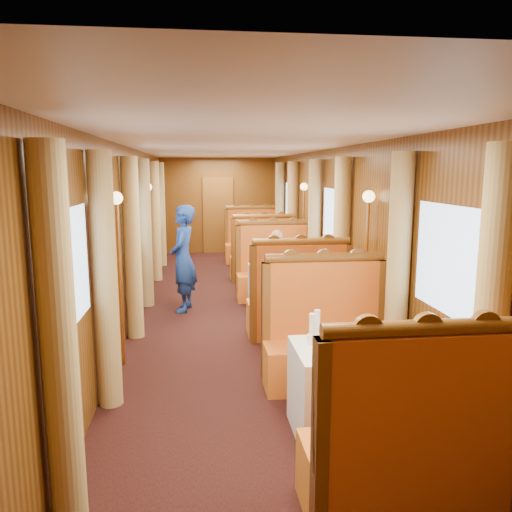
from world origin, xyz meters
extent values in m
cube|color=brown|center=(0.00, 5.97, 1.00)|extent=(0.80, 0.04, 2.00)
cube|color=white|center=(0.75, -3.50, 0.38)|extent=(1.05, 0.72, 0.75)
cube|color=#BA3914|center=(0.75, -4.45, 0.23)|extent=(1.30, 0.55, 0.45)
cube|color=#BA3914|center=(0.75, -4.67, 0.85)|extent=(1.30, 0.12, 0.80)
cylinder|color=brown|center=(0.75, -4.67, 1.29)|extent=(1.23, 0.10, 0.10)
cube|color=#BA3914|center=(0.75, -2.55, 0.23)|extent=(1.30, 0.55, 0.45)
cube|color=#BA3914|center=(0.75, -2.33, 0.85)|extent=(1.30, 0.12, 0.80)
cylinder|color=brown|center=(0.75, -2.33, 1.29)|extent=(1.23, 0.10, 0.10)
cube|color=white|center=(0.75, 0.00, 0.38)|extent=(1.05, 0.72, 0.75)
cube|color=#BA3914|center=(0.75, -0.95, 0.23)|extent=(1.30, 0.55, 0.45)
cube|color=#BA3914|center=(0.75, -1.17, 0.85)|extent=(1.30, 0.12, 0.80)
cylinder|color=brown|center=(0.75, -1.17, 1.29)|extent=(1.23, 0.10, 0.10)
cube|color=#BA3914|center=(0.75, 0.95, 0.23)|extent=(1.30, 0.55, 0.45)
cube|color=#BA3914|center=(0.75, 1.17, 0.85)|extent=(1.30, 0.12, 0.80)
cylinder|color=brown|center=(0.75, 1.17, 1.29)|extent=(1.23, 0.10, 0.10)
cube|color=white|center=(0.75, 3.50, 0.38)|extent=(1.05, 0.72, 0.75)
cube|color=#BA3914|center=(0.75, 2.55, 0.23)|extent=(1.30, 0.55, 0.45)
cube|color=#BA3914|center=(0.75, 2.33, 0.85)|extent=(1.30, 0.12, 0.80)
cylinder|color=brown|center=(0.75, 2.33, 1.29)|extent=(1.23, 0.10, 0.10)
cube|color=#BA3914|center=(0.75, 4.45, 0.23)|extent=(1.30, 0.55, 0.45)
cube|color=#BA3914|center=(0.75, 4.67, 0.85)|extent=(1.30, 0.12, 0.80)
cylinder|color=brown|center=(0.75, 4.67, 1.29)|extent=(1.23, 0.10, 0.10)
cube|color=silver|center=(0.68, -3.57, 0.76)|extent=(0.38, 0.32, 0.01)
cylinder|color=white|center=(1.08, -3.59, 0.76)|extent=(0.20, 0.20, 0.01)
cylinder|color=white|center=(0.38, -3.39, 0.79)|extent=(0.08, 0.08, 0.08)
cylinder|color=white|center=(0.38, -3.39, 0.92)|extent=(0.05, 0.05, 0.18)
cylinder|color=white|center=(0.45, -3.29, 0.79)|extent=(0.08, 0.08, 0.08)
cylinder|color=white|center=(0.45, -3.29, 0.92)|extent=(0.05, 0.05, 0.18)
cylinder|color=silver|center=(0.72, 0.00, 0.82)|extent=(0.06, 0.06, 0.14)
cylinder|color=silver|center=(0.74, 3.52, 0.82)|extent=(0.06, 0.06, 0.14)
cylinder|color=tan|center=(-1.38, -4.28, 1.18)|extent=(0.22, 0.22, 2.35)
cylinder|color=tan|center=(-1.38, -2.72, 1.18)|extent=(0.22, 0.22, 2.35)
cylinder|color=tan|center=(1.38, -4.28, 1.18)|extent=(0.22, 0.22, 2.35)
cylinder|color=tan|center=(1.38, -2.72, 1.18)|extent=(0.22, 0.22, 2.35)
cylinder|color=tan|center=(-1.38, -0.78, 1.18)|extent=(0.22, 0.22, 2.35)
cylinder|color=tan|center=(-1.38, 0.78, 1.18)|extent=(0.22, 0.22, 2.35)
cylinder|color=tan|center=(1.38, -0.78, 1.18)|extent=(0.22, 0.22, 2.35)
cylinder|color=tan|center=(1.38, 0.78, 1.18)|extent=(0.22, 0.22, 2.35)
cylinder|color=tan|center=(-1.38, 2.72, 1.18)|extent=(0.22, 0.22, 2.35)
cylinder|color=tan|center=(-1.38, 4.28, 1.18)|extent=(0.22, 0.22, 2.35)
cylinder|color=tan|center=(1.38, 2.72, 1.18)|extent=(0.22, 0.22, 2.35)
cylinder|color=tan|center=(1.38, 4.28, 1.18)|extent=(0.22, 0.22, 2.35)
cylinder|color=#BF8C3F|center=(-1.40, -1.75, 0.93)|extent=(0.04, 0.04, 1.85)
sphere|color=#FFD18C|center=(-1.40, -1.75, 1.88)|extent=(0.14, 0.14, 0.14)
cylinder|color=#BF8C3F|center=(1.40, -1.75, 0.93)|extent=(0.04, 0.04, 1.85)
sphere|color=#FFD18C|center=(1.40, -1.75, 1.88)|extent=(0.14, 0.14, 0.14)
cylinder|color=#BF8C3F|center=(-1.40, 1.75, 0.93)|extent=(0.04, 0.04, 1.85)
sphere|color=#FFD18C|center=(-1.40, 1.75, 1.88)|extent=(0.14, 0.14, 0.14)
cylinder|color=#BF8C3F|center=(1.40, 1.75, 0.93)|extent=(0.04, 0.04, 1.85)
sphere|color=#FFD18C|center=(1.40, 1.75, 1.88)|extent=(0.14, 0.14, 0.14)
imported|color=navy|center=(-0.77, 0.41, 0.83)|extent=(0.48, 0.66, 1.65)
cube|color=beige|center=(0.75, 0.76, 0.75)|extent=(0.40, 0.24, 0.55)
sphere|color=tan|center=(0.75, 0.76, 1.11)|extent=(0.20, 0.20, 0.20)
cube|color=beige|center=(0.75, 0.59, 0.52)|extent=(0.36, 0.30, 0.14)
camera|label=1|loc=(-0.53, -7.25, 2.17)|focal=35.00mm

